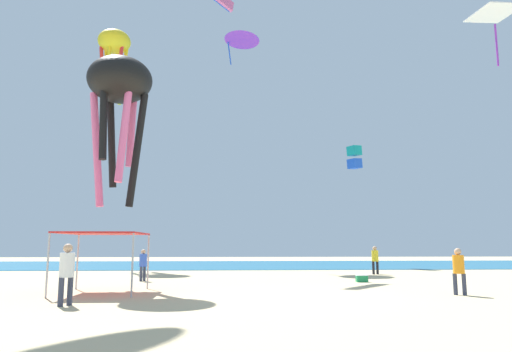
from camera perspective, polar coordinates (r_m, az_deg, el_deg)
ground at (r=17.47m, az=4.26°, el=-14.66°), size 110.00×110.00×0.10m
ocean_strip at (r=44.55m, az=-0.40°, el=-10.77°), size 110.00×19.32×0.03m
canopy_tent at (r=19.60m, az=-18.09°, el=-6.90°), size 3.06×3.38×2.34m
person_near_tent at (r=19.46m, az=23.52°, el=-10.20°), size 0.43×0.41×1.74m
person_leftmost at (r=15.90m, az=-22.11°, el=-10.49°), size 0.45×0.46×1.90m
person_central at (r=31.19m, az=14.34°, el=-9.65°), size 0.45×0.42×1.77m
person_far_shore at (r=25.36m, az=-13.63°, el=-10.22°), size 0.39×0.41×1.62m
cooler_box at (r=24.67m, az=12.80°, el=-12.11°), size 0.57×0.37×0.35m
kite_octopus_black at (r=23.23m, az=-16.32°, el=10.34°), size 4.10×4.10×7.10m
kite_diamond_white at (r=31.48m, az=27.10°, el=17.04°), size 2.68×2.68×3.32m
kite_box_teal at (r=43.12m, az=11.93°, el=2.25°), size 1.38×1.36×2.11m
kite_delta_purple at (r=44.95m, az=-1.72°, el=16.57°), size 4.48×4.49×2.78m
kite_octopus_yellow at (r=47.10m, az=-16.94°, el=15.03°), size 3.52×3.52×7.06m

